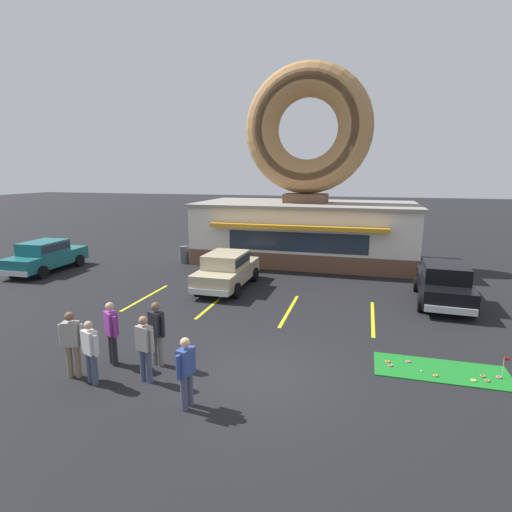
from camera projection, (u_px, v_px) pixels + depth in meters
The scene contains 27 objects.
ground_plane at pixel (259, 375), 10.11m from camera, with size 160.00×160.00×0.00m, color black.
donut_shop_building at pixel (306, 196), 22.76m from camera, with size 12.30×6.75×10.96m.
putting_mat at pixel (441, 371), 10.30m from camera, with size 3.30×1.35×0.03m, color #197523.
mini_donut_near_left at pixel (390, 365), 10.52m from camera, with size 0.13×0.13×0.04m, color #D8667F.
mini_donut_near_right at pixel (487, 381), 9.75m from camera, with size 0.13×0.13×0.04m, color #A5724C.
mini_donut_mid_left at pixel (408, 361), 10.74m from camera, with size 0.13×0.13×0.04m, color #D8667F.
mini_donut_mid_centre at pixel (474, 380), 9.76m from camera, with size 0.13×0.13×0.04m, color #E5C666.
mini_donut_mid_right at pixel (499, 377), 9.91m from camera, with size 0.13×0.13×0.04m, color #D8667F.
mini_donut_far_left at pixel (388, 361), 10.73m from camera, with size 0.13×0.13×0.04m, color #D17F47.
mini_donut_far_centre at pixel (435, 375), 10.00m from camera, with size 0.13×0.13×0.04m, color #D17F47.
mini_donut_far_right at pixel (483, 376), 9.97m from camera, with size 0.13×0.13×0.04m, color #A5724C.
golf_ball at pixel (421, 371), 10.22m from camera, with size 0.04×0.04×0.04m, color white.
putting_flag_pin at pixel (505, 363), 9.84m from camera, with size 0.13×0.01×0.55m.
car_black at pixel (444, 282), 15.54m from camera, with size 2.15×4.64×1.60m.
car_teal at pixel (46, 255), 20.59m from camera, with size 2.10×4.62×1.60m.
car_champagne at pixel (227, 269), 17.64m from camera, with size 2.00×4.57×1.60m.
pedestrian_blue_sweater_man at pixel (145, 346), 9.64m from camera, with size 0.58×0.33×1.68m.
pedestrian_hooded_kid at pixel (186, 370), 8.54m from camera, with size 0.32×0.58×1.62m.
pedestrian_leather_jacket_man at pixel (90, 349), 9.56m from camera, with size 0.56×0.37×1.59m.
pedestrian_clipboard_woman at pixel (72, 341), 9.84m from camera, with size 0.58×0.34×1.71m.
pedestrian_beanie_man at pixel (112, 330), 10.51m from camera, with size 0.51×0.41×1.73m.
pedestrian_crossing_woman at pixel (157, 330), 10.47m from camera, with size 0.56×0.36×1.74m.
trash_bin at pixel (184, 254), 22.62m from camera, with size 0.57×0.57×0.97m.
parking_stripe_far_left at pixel (146, 297), 16.44m from camera, with size 0.12×3.60×0.01m, color yellow.
parking_stripe_left at pixel (214, 303), 15.66m from camera, with size 0.12×3.60×0.01m, color yellow.
parking_stripe_mid_left at pixel (289, 310), 14.88m from camera, with size 0.12×3.60×0.01m, color yellow.
parking_stripe_centre at pixel (373, 318), 14.09m from camera, with size 0.12×3.60×0.01m, color yellow.
Camera 1 is at (2.38, -8.97, 5.02)m, focal length 28.00 mm.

